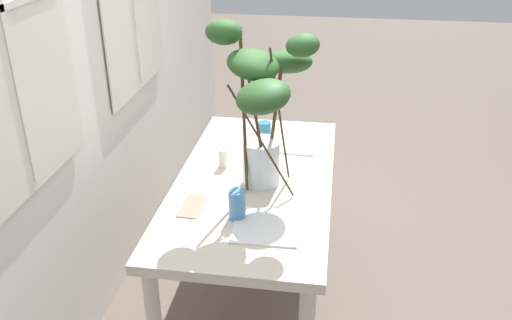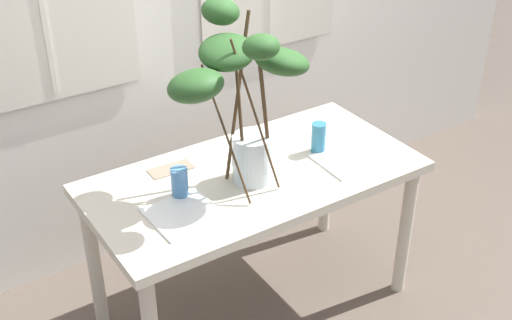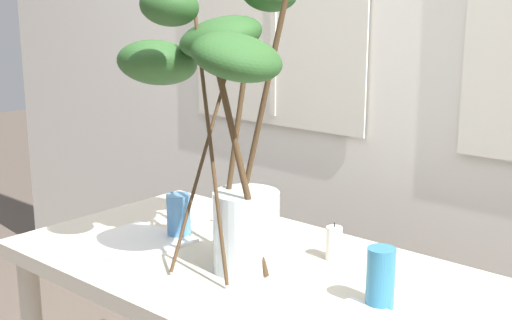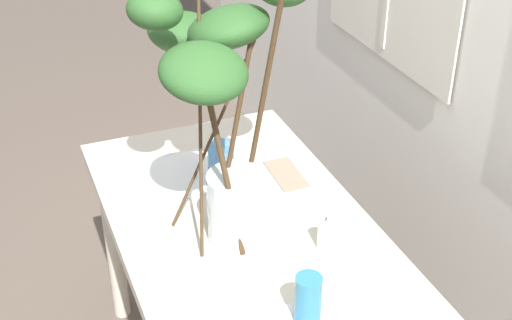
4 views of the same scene
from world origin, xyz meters
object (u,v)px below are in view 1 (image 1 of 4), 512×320
at_px(drinking_glass_blue_left, 237,204).
at_px(plate_square_right, 292,144).
at_px(drinking_glass_blue_right, 264,135).
at_px(pillar_candle, 223,158).
at_px(plate_square_left, 266,226).
at_px(dining_table, 254,195).
at_px(vase_with_branches, 264,99).

bearing_deg(drinking_glass_blue_left, plate_square_right, -11.97).
bearing_deg(drinking_glass_blue_right, pillar_candle, 145.76).
distance_m(drinking_glass_blue_left, plate_square_left, 0.15).
relative_size(dining_table, drinking_glass_blue_right, 10.21).
relative_size(drinking_glass_blue_right, plate_square_left, 0.54).
xyz_separation_m(vase_with_branches, drinking_glass_blue_right, (0.44, 0.06, -0.36)).
bearing_deg(dining_table, plate_square_right, -19.35).
bearing_deg(plate_square_left, vase_with_branches, 9.90).
relative_size(dining_table, vase_with_branches, 1.87).
bearing_deg(pillar_candle, plate_square_left, -150.67).
xyz_separation_m(vase_with_branches, drinking_glass_blue_left, (-0.24, 0.07, -0.36)).
bearing_deg(dining_table, drinking_glass_blue_left, 177.02).
height_order(dining_table, drinking_glass_blue_right, drinking_glass_blue_right).
bearing_deg(pillar_candle, dining_table, -120.21).
relative_size(dining_table, drinking_glass_blue_left, 11.17).
height_order(vase_with_branches, plate_square_left, vase_with_branches).
bearing_deg(plate_square_right, vase_with_branches, 170.60).
bearing_deg(dining_table, vase_with_branches, -150.36).
distance_m(vase_with_branches, plate_square_right, 0.65).
bearing_deg(dining_table, pillar_candle, 59.79).
height_order(drinking_glass_blue_right, plate_square_left, drinking_glass_blue_right).
height_order(drinking_glass_blue_right, pillar_candle, drinking_glass_blue_right).
height_order(drinking_glass_blue_right, plate_square_right, drinking_glass_blue_right).
bearing_deg(vase_with_branches, dining_table, 29.64).
height_order(drinking_glass_blue_left, plate_square_left, drinking_glass_blue_left).
distance_m(drinking_glass_blue_right, plate_square_right, 0.16).
xyz_separation_m(plate_square_left, plate_square_right, (0.78, -0.03, 0.00)).
xyz_separation_m(drinking_glass_blue_right, plate_square_left, (-0.73, -0.11, -0.06)).
relative_size(dining_table, plate_square_left, 5.48).
distance_m(plate_square_left, plate_square_right, 0.78).
bearing_deg(drinking_glass_blue_left, vase_with_branches, -17.01).
relative_size(dining_table, plate_square_right, 5.84).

